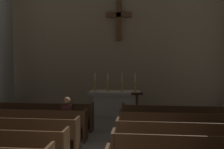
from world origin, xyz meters
The scene contains 15 objects.
pew_left_row_3 centered at (-2.52, 2.11, 0.48)m, with size 4.05×0.50×0.95m.
pew_left_row_4 centered at (-2.52, 3.18, 0.48)m, with size 4.05×0.50×0.95m.
pew_left_row_5 centered at (-2.52, 4.25, 0.48)m, with size 4.05×0.50×0.95m.
pew_right_row_3 centered at (2.52, 2.11, 0.48)m, with size 4.05×0.50×0.95m.
pew_right_row_4 centered at (2.52, 3.18, 0.48)m, with size 4.05×0.50×0.95m.
pew_right_row_5 centered at (2.52, 4.25, 0.48)m, with size 4.05×0.50×0.95m.
column_left_fourth centered at (-5.38, 7.94, 3.30)m, with size 1.10×1.10×6.77m.
altar centered at (0.00, 6.88, 0.53)m, with size 2.20×0.90×1.01m.
candlestick_outer_left centered at (-0.85, 6.88, 1.26)m, with size 0.16×0.16×0.77m.
candlestick_inner_left centered at (-0.30, 6.88, 1.26)m, with size 0.16×0.16×0.77m.
candlestick_inner_right centered at (0.30, 6.88, 1.26)m, with size 0.16×0.16×0.77m.
candlestick_outer_right centered at (0.85, 6.88, 1.26)m, with size 0.16×0.16×0.77m.
apse_with_cross centered at (0.00, 9.08, 3.81)m, with size 11.93×0.48×7.60m.
lectern centered at (0.95, 5.68, 0.55)m, with size 0.44×0.36×1.15m.
lone_worshipper centered at (-1.05, 3.22, 0.69)m, with size 0.32×0.43×1.32m.
Camera 1 is at (1.11, -4.71, 2.58)m, focal length 44.38 mm.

